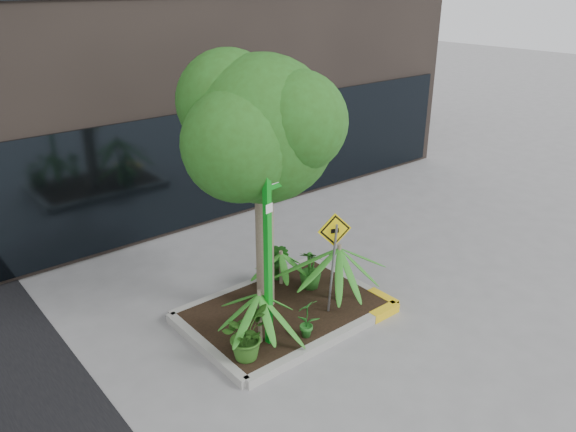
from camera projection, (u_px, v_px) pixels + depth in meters
ground at (287, 327)px, 9.31m from camera, size 80.00×80.00×0.00m
planter at (287, 310)px, 9.60m from camera, size 3.35×2.36×0.15m
tree at (262, 129)px, 8.54m from camera, size 2.94×2.61×4.41m
palm_front at (339, 248)px, 9.45m from camera, size 1.20×1.20×1.33m
palm_left at (259, 294)px, 8.36m from camera, size 1.02×1.02×1.14m
palm_back at (281, 253)px, 10.11m from camera, size 0.74×0.74×0.82m
shrub_a at (245, 334)px, 8.20m from camera, size 0.99×0.99×0.78m
shrub_b at (310, 269)px, 10.09m from camera, size 0.56×0.56×0.74m
shrub_c at (307, 317)px, 8.70m from camera, size 0.36×0.36×0.68m
shrub_d at (279, 260)px, 10.36m from camera, size 0.49×0.49×0.77m
street_sign_post at (267, 235)px, 8.07m from camera, size 1.00×0.91×3.12m
cattle_sign at (334, 248)px, 8.89m from camera, size 0.54×0.26×1.84m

